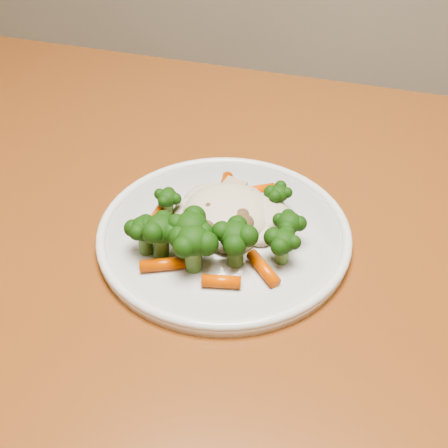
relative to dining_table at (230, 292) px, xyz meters
name	(u,v)px	position (x,y,z in m)	size (l,w,h in m)	color
dining_table	(230,292)	(0.00, 0.00, 0.00)	(1.10, 0.74, 0.75)	brown
plate	(224,234)	(0.00, -0.03, 0.12)	(0.26, 0.26, 0.01)	silver
meal	(216,224)	(0.00, -0.04, 0.14)	(0.17, 0.17, 0.05)	beige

